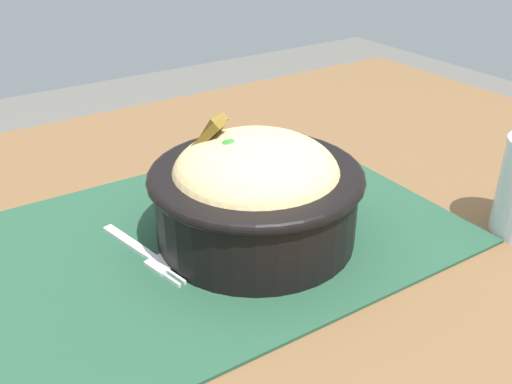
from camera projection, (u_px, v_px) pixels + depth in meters
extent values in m
cube|color=brown|center=(229.00, 255.00, 0.58)|extent=(1.21, 0.82, 0.04)
cylinder|color=brown|center=(360.00, 246.00, 1.29)|extent=(0.04, 0.04, 0.73)
cube|color=#1E422D|center=(213.00, 236.00, 0.57)|extent=(0.47, 0.33, 0.00)
cylinder|color=black|center=(256.00, 204.00, 0.55)|extent=(0.19, 0.19, 0.07)
torus|color=black|center=(256.00, 175.00, 0.53)|extent=(0.20, 0.20, 0.01)
ellipsoid|color=tan|center=(256.00, 174.00, 0.53)|extent=(0.19, 0.19, 0.07)
sphere|color=#296F27|center=(235.00, 155.00, 0.52)|extent=(0.03, 0.03, 0.03)
cylinder|color=orange|center=(281.00, 138.00, 0.56)|extent=(0.03, 0.01, 0.01)
cylinder|color=orange|center=(281.00, 145.00, 0.55)|extent=(0.02, 0.03, 0.01)
cylinder|color=orange|center=(286.00, 156.00, 0.53)|extent=(0.03, 0.02, 0.01)
cube|color=brown|center=(212.00, 134.00, 0.54)|extent=(0.03, 0.04, 0.04)
cube|color=brown|center=(206.00, 138.00, 0.54)|extent=(0.04, 0.04, 0.04)
cube|color=silver|center=(126.00, 240.00, 0.56)|extent=(0.02, 0.07, 0.00)
cube|color=silver|center=(150.00, 256.00, 0.53)|extent=(0.01, 0.01, 0.00)
cube|color=silver|center=(162.00, 264.00, 0.52)|extent=(0.03, 0.03, 0.00)
cube|color=silver|center=(171.00, 280.00, 0.50)|extent=(0.01, 0.02, 0.00)
cube|color=silver|center=(177.00, 277.00, 0.51)|extent=(0.01, 0.02, 0.00)
cube|color=silver|center=(182.00, 274.00, 0.51)|extent=(0.01, 0.02, 0.00)
cube|color=silver|center=(187.00, 271.00, 0.51)|extent=(0.01, 0.02, 0.00)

